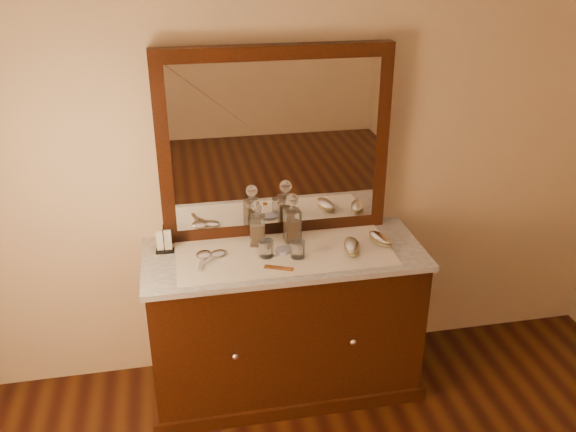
# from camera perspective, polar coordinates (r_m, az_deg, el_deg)

# --- Properties ---
(dresser_cabinet) EXTENTS (1.40, 0.55, 0.82)m
(dresser_cabinet) POSITION_cam_1_polar(r_m,az_deg,el_deg) (3.36, -0.33, -9.97)
(dresser_cabinet) COLOR black
(dresser_cabinet) RESTS_ON floor
(dresser_plinth) EXTENTS (1.46, 0.59, 0.08)m
(dresser_plinth) POSITION_cam_1_polar(r_m,az_deg,el_deg) (3.59, -0.32, -14.80)
(dresser_plinth) COLOR black
(dresser_plinth) RESTS_ON floor
(knob_left) EXTENTS (0.04, 0.04, 0.04)m
(knob_left) POSITION_cam_1_polar(r_m,az_deg,el_deg) (3.08, -4.95, -12.93)
(knob_left) COLOR silver
(knob_left) RESTS_ON dresser_cabinet
(knob_right) EXTENTS (0.04, 0.04, 0.04)m
(knob_right) POSITION_cam_1_polar(r_m,az_deg,el_deg) (3.18, 6.09, -11.62)
(knob_right) COLOR silver
(knob_right) RESTS_ON dresser_cabinet
(marble_top) EXTENTS (1.44, 0.59, 0.03)m
(marble_top) POSITION_cam_1_polar(r_m,az_deg,el_deg) (3.14, -0.35, -3.62)
(marble_top) COLOR silver
(marble_top) RESTS_ON dresser_cabinet
(mirror_frame) EXTENTS (1.20, 0.08, 1.00)m
(mirror_frame) POSITION_cam_1_polar(r_m,az_deg,el_deg) (3.15, -1.21, 6.75)
(mirror_frame) COLOR black
(mirror_frame) RESTS_ON marble_top
(mirror_glass) EXTENTS (1.06, 0.01, 0.86)m
(mirror_glass) POSITION_cam_1_polar(r_m,az_deg,el_deg) (3.12, -1.10, 6.55)
(mirror_glass) COLOR white
(mirror_glass) RESTS_ON marble_top
(lace_runner) EXTENTS (1.10, 0.45, 0.00)m
(lace_runner) POSITION_cam_1_polar(r_m,az_deg,el_deg) (3.11, -0.28, -3.52)
(lace_runner) COLOR silver
(lace_runner) RESTS_ON marble_top
(pin_dish) EXTENTS (0.10, 0.10, 0.01)m
(pin_dish) POSITION_cam_1_polar(r_m,az_deg,el_deg) (3.12, -0.42, -3.23)
(pin_dish) COLOR white
(pin_dish) RESTS_ON lace_runner
(comb) EXTENTS (0.14, 0.08, 0.01)m
(comb) POSITION_cam_1_polar(r_m,az_deg,el_deg) (2.97, -0.86, -4.87)
(comb) COLOR brown
(comb) RESTS_ON lace_runner
(napkin_rack) EXTENTS (0.10, 0.06, 0.14)m
(napkin_rack) POSITION_cam_1_polar(r_m,az_deg,el_deg) (3.17, -11.51, -2.38)
(napkin_rack) COLOR black
(napkin_rack) RESTS_ON marble_top
(decanter_left) EXTENTS (0.09, 0.09, 0.25)m
(decanter_left) POSITION_cam_1_polar(r_m,az_deg,el_deg) (3.16, -2.85, -1.09)
(decanter_left) COLOR brown
(decanter_left) RESTS_ON lace_runner
(decanter_right) EXTENTS (0.09, 0.09, 0.27)m
(decanter_right) POSITION_cam_1_polar(r_m,az_deg,el_deg) (3.19, 0.40, -0.63)
(decanter_right) COLOR brown
(decanter_right) RESTS_ON lace_runner
(brush_near) EXTENTS (0.11, 0.19, 0.05)m
(brush_near) POSITION_cam_1_polar(r_m,az_deg,el_deg) (3.14, 5.97, -2.87)
(brush_near) COLOR #8E7E57
(brush_near) RESTS_ON lace_runner
(brush_far) EXTENTS (0.12, 0.18, 0.04)m
(brush_far) POSITION_cam_1_polar(r_m,az_deg,el_deg) (3.24, 8.62, -2.13)
(brush_far) COLOR #8E7E57
(brush_far) RESTS_ON lace_runner
(hand_mirror_outer) EXTENTS (0.10, 0.21, 0.02)m
(hand_mirror_outer) POSITION_cam_1_polar(r_m,az_deg,el_deg) (3.09, -7.92, -3.76)
(hand_mirror_outer) COLOR silver
(hand_mirror_outer) RESTS_ON lace_runner
(hand_mirror_inner) EXTENTS (0.16, 0.17, 0.02)m
(hand_mirror_inner) POSITION_cam_1_polar(r_m,az_deg,el_deg) (3.10, -6.72, -3.62)
(hand_mirror_inner) COLOR silver
(hand_mirror_inner) RESTS_ON lace_runner
(tumblers) EXTENTS (0.23, 0.11, 0.09)m
(tumblers) POSITION_cam_1_polar(r_m,az_deg,el_deg) (3.06, -0.58, -3.08)
(tumblers) COLOR white
(tumblers) RESTS_ON lace_runner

